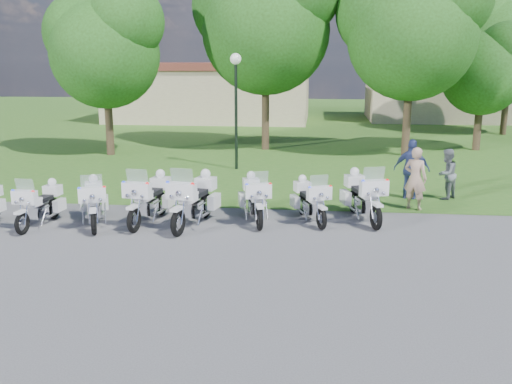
# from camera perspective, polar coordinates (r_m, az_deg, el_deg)

# --- Properties ---
(ground) EXTENTS (100.00, 100.00, 0.00)m
(ground) POSITION_cam_1_polar(r_m,az_deg,el_deg) (14.21, -1.47, -4.81)
(ground) COLOR #505155
(ground) RESTS_ON ground
(grass_lawn) EXTENTS (100.00, 48.00, 0.01)m
(grass_lawn) POSITION_cam_1_polar(r_m,az_deg,el_deg) (40.67, 3.66, 6.98)
(grass_lawn) COLOR #316620
(grass_lawn) RESTS_ON ground
(motorcycle_1) EXTENTS (0.79, 2.11, 1.42)m
(motorcycle_1) POSITION_cam_1_polar(r_m,az_deg,el_deg) (16.36, -20.76, -1.10)
(motorcycle_1) COLOR black
(motorcycle_1) RESTS_ON ground
(motorcycle_2) EXTENTS (1.24, 2.17, 1.53)m
(motorcycle_2) POSITION_cam_1_polar(r_m,az_deg,el_deg) (15.94, -15.92, -0.95)
(motorcycle_2) COLOR black
(motorcycle_2) RESTS_ON ground
(motorcycle_3) EXTENTS (1.00, 2.42, 1.63)m
(motorcycle_3) POSITION_cam_1_polar(r_m,az_deg,el_deg) (15.82, -10.56, -0.59)
(motorcycle_3) COLOR black
(motorcycle_3) RESTS_ON ground
(motorcycle_4) EXTENTS (1.15, 2.52, 1.71)m
(motorcycle_4) POSITION_cam_1_polar(r_m,az_deg,el_deg) (15.36, -6.16, -0.73)
(motorcycle_4) COLOR black
(motorcycle_4) RESTS_ON ground
(motorcycle_5) EXTENTS (1.10, 2.24, 1.53)m
(motorcycle_5) POSITION_cam_1_polar(r_m,az_deg,el_deg) (15.73, -0.16, -0.60)
(motorcycle_5) COLOR black
(motorcycle_5) RESTS_ON ground
(motorcycle_6) EXTENTS (1.18, 2.03, 1.43)m
(motorcycle_6) POSITION_cam_1_polar(r_m,az_deg,el_deg) (15.79, 5.43, -0.77)
(motorcycle_6) COLOR black
(motorcycle_6) RESTS_ON ground
(motorcycle_7) EXTENTS (1.22, 2.38, 1.64)m
(motorcycle_7) POSITION_cam_1_polar(r_m,az_deg,el_deg) (16.09, 10.65, -0.36)
(motorcycle_7) COLOR black
(motorcycle_7) RESTS_ON ground
(lamp_post) EXTENTS (0.44, 0.44, 4.60)m
(lamp_post) POSITION_cam_1_polar(r_m,az_deg,el_deg) (22.87, -2.03, 10.79)
(lamp_post) COLOR black
(lamp_post) RESTS_ON ground
(tree_0) EXTENTS (5.74, 4.90, 7.66)m
(tree_0) POSITION_cam_1_polar(r_m,az_deg,el_deg) (27.31, -14.98, 14.18)
(tree_0) COLOR #38281C
(tree_0) RESTS_ON ground
(tree_1) EXTENTS (7.11, 6.07, 9.48)m
(tree_1) POSITION_cam_1_polar(r_m,az_deg,el_deg) (28.12, 0.88, 17.03)
(tree_1) COLOR #38281C
(tree_1) RESTS_ON ground
(tree_2) EXTENTS (6.70, 5.72, 8.94)m
(tree_2) POSITION_cam_1_polar(r_m,az_deg,el_deg) (27.18, 15.27, 15.96)
(tree_2) COLOR #38281C
(tree_2) RESTS_ON ground
(tree_3) EXTENTS (4.59, 3.91, 6.11)m
(tree_3) POSITION_cam_1_polar(r_m,az_deg,el_deg) (29.88, 21.68, 11.62)
(tree_3) COLOR #38281C
(tree_3) RESTS_ON ground
(tree_4) EXTENTS (6.37, 5.44, 8.49)m
(tree_4) POSITION_cam_1_polar(r_m,az_deg,el_deg) (36.73, 24.16, 14.00)
(tree_4) COLOR #38281C
(tree_4) RESTS_ON ground
(building_west) EXTENTS (14.56, 8.32, 4.10)m
(building_west) POSITION_cam_1_polar(r_m,az_deg,el_deg) (42.19, -4.53, 10.00)
(building_west) COLOR tan
(building_west) RESTS_ON ground
(building_east) EXTENTS (11.44, 7.28, 4.10)m
(building_east) POSITION_cam_1_polar(r_m,az_deg,el_deg) (44.41, 18.42, 9.54)
(building_east) COLOR tan
(building_east) RESTS_ON ground
(bystander_a) EXTENTS (0.81, 0.72, 1.87)m
(bystander_a) POSITION_cam_1_polar(r_m,az_deg,el_deg) (17.48, 15.64, 1.30)
(bystander_a) COLOR tan
(bystander_a) RESTS_ON ground
(bystander_b) EXTENTS (0.98, 1.00, 1.62)m
(bystander_b) POSITION_cam_1_polar(r_m,az_deg,el_deg) (19.08, 18.50, 1.69)
(bystander_b) COLOR gray
(bystander_b) RESTS_ON ground
(bystander_c) EXTENTS (1.20, 0.76, 1.91)m
(bystander_c) POSITION_cam_1_polar(r_m,az_deg,el_deg) (18.79, 15.29, 2.19)
(bystander_c) COLOR navy
(bystander_c) RESTS_ON ground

